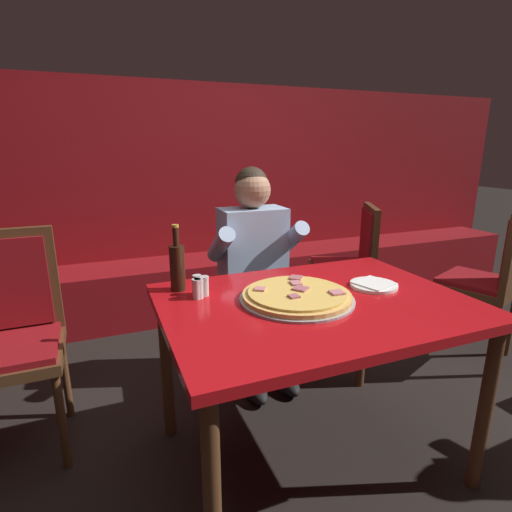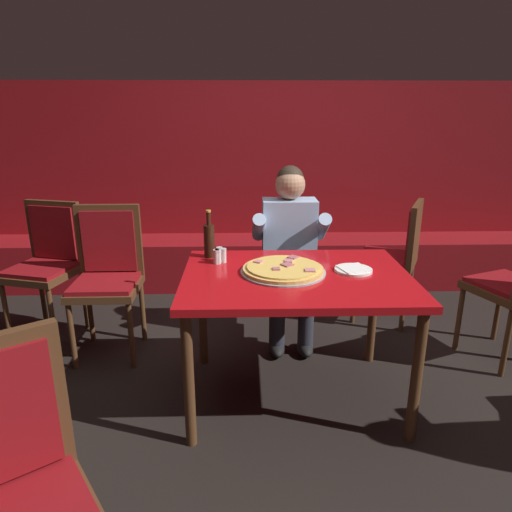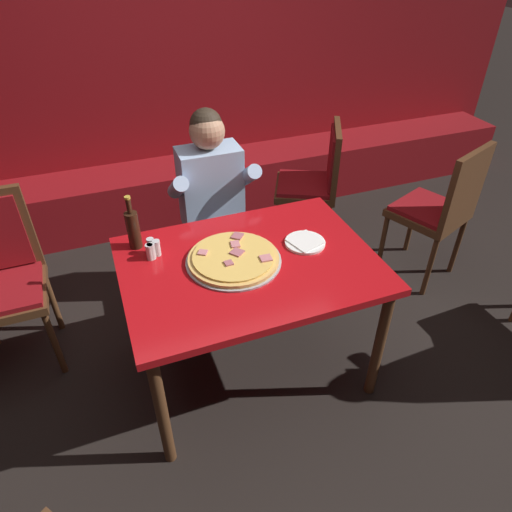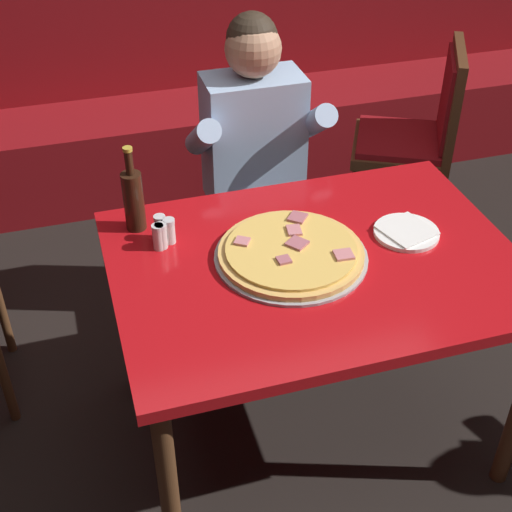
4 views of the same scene
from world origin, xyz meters
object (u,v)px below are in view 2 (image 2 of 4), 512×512
Objects in this scene: shaker_black_pepper at (219,255)px; dining_chair_by_booth at (7,487)px; main_dining_table at (296,289)px; plate_white_paper at (353,270)px; shaker_oregano at (216,257)px; dining_chair_side_aisle at (396,252)px; shaker_red_pepper_flakes at (223,256)px; shaker_parmesan at (218,257)px; pizza at (283,269)px; dining_chair_near_left at (108,270)px; beer_bottle at (209,239)px; diner_seated_blue_shirt at (290,249)px; dining_chair_near_right at (48,258)px.

shaker_black_pepper is 1.62m from dining_chair_by_booth.
plate_white_paper is (0.32, 0.04, 0.09)m from main_dining_table.
dining_chair_side_aisle is at bearing 31.75° from shaker_oregano.
shaker_parmesan is (-0.03, -0.02, 0.00)m from shaker_red_pepper_flakes.
pizza is at bearing 156.86° from main_dining_table.
plate_white_paper is 0.21× the size of dining_chair_side_aisle.
shaker_black_pepper reaches higher than plate_white_paper.
main_dining_table is at bearing -23.41° from shaker_oregano.
dining_chair_near_left reaches higher than pizza.
shaker_black_pepper is 0.08× the size of dining_chair_near_left.
dining_chair_by_booth reaches higher than shaker_red_pepper_flakes.
dining_chair_near_left reaches higher than shaker_red_pepper_flakes.
beer_bottle reaches higher than dining_chair_by_booth.
diner_seated_blue_shirt is at bearing 62.69° from dining_chair_by_booth.
dining_chair_by_booth is at bearing -70.70° from dining_chair_near_right.
dining_chair_side_aisle is at bearing 59.57° from plate_white_paper.
dining_chair_side_aisle is (2.13, 0.41, -0.02)m from dining_chair_near_left.
plate_white_paper is 0.20× the size of dining_chair_near_left.
dining_chair_side_aisle is at bearing 3.14° from dining_chair_near_right.
main_dining_table is 4.27× the size of beer_bottle.
shaker_parmesan is 0.01m from shaker_oregano.
shaker_oregano is (-0.01, -0.00, 0.00)m from shaker_parmesan.
beer_bottle is 0.13m from shaker_black_pepper.
main_dining_table is 14.51× the size of shaker_black_pepper.
diner_seated_blue_shirt reaches higher than beer_bottle.
pizza is at bearing -34.93° from beer_bottle.
dining_chair_by_booth is at bearing -107.02° from beer_bottle.
diner_seated_blue_shirt reaches higher than shaker_oregano.
diner_seated_blue_shirt is (0.53, 0.39, -0.18)m from beer_bottle.
shaker_black_pepper is at bearing -25.41° from dining_chair_near_left.
dining_chair_near_left is at bearing 153.16° from main_dining_table.
main_dining_table is 0.72m from diner_seated_blue_shirt.
beer_bottle is 3.40× the size of shaker_black_pepper.
shaker_red_pepper_flakes is (-0.34, 0.19, 0.02)m from pizza.
shaker_black_pepper is at bearing 72.91° from shaker_oregano.
shaker_red_pepper_flakes reaches higher than main_dining_table.
dining_chair_side_aisle is (0.58, 0.99, -0.21)m from plate_white_paper.
shaker_black_pepper is 0.68m from diner_seated_blue_shirt.
dining_chair_by_booth is 0.99× the size of dining_chair_near_left.
plate_white_paper is 0.21× the size of dining_chair_by_booth.
dining_chair_by_booth is at bearing -125.32° from pizza.
pizza is 0.47× the size of dining_chair_near_right.
pizza is at bearing -178.01° from plate_white_paper.
main_dining_table is at bearing -172.28° from plate_white_paper.
plate_white_paper is at bearing -11.32° from shaker_parmesan.
plate_white_paper is at bearing 1.99° from pizza.
dining_chair_by_booth is (-0.58, -1.48, -0.24)m from shaker_red_pepper_flakes.
diner_seated_blue_shirt reaches higher than shaker_parmesan.
main_dining_table is at bearing 51.98° from dining_chair_by_booth.
shaker_red_pepper_flakes reaches higher than pizza.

